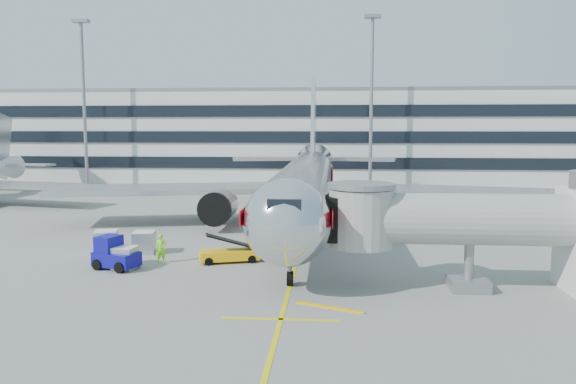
# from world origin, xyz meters

# --- Properties ---
(ground) EXTENTS (180.00, 180.00, 0.00)m
(ground) POSITION_xyz_m (0.00, 0.00, 0.00)
(ground) COLOR gray
(ground) RESTS_ON ground
(lead_in_line) EXTENTS (0.25, 70.00, 0.01)m
(lead_in_line) POSITION_xyz_m (0.00, 10.00, 0.01)
(lead_in_line) COLOR yellow
(lead_in_line) RESTS_ON ground
(stop_bar) EXTENTS (6.00, 0.25, 0.01)m
(stop_bar) POSITION_xyz_m (0.00, -14.00, 0.01)
(stop_bar) COLOR yellow
(stop_bar) RESTS_ON ground
(main_jet) EXTENTS (50.95, 48.70, 16.06)m
(main_jet) POSITION_xyz_m (0.00, 11.72, 4.23)
(main_jet) COLOR silver
(main_jet) RESTS_ON ground
(jet_bridge) EXTENTS (17.80, 4.50, 7.00)m
(jet_bridge) POSITION_xyz_m (12.18, -8.00, 3.87)
(jet_bridge) COLOR silver
(jet_bridge) RESTS_ON ground
(terminal) EXTENTS (150.00, 24.25, 15.60)m
(terminal) POSITION_xyz_m (0.00, 57.95, 7.80)
(terminal) COLOR silver
(terminal) RESTS_ON ground
(light_mast_west) EXTENTS (2.40, 1.20, 25.45)m
(light_mast_west) POSITION_xyz_m (-35.00, 42.00, 14.88)
(light_mast_west) COLOR gray
(light_mast_west) RESTS_ON ground
(light_mast_centre) EXTENTS (2.40, 1.20, 25.45)m
(light_mast_centre) POSITION_xyz_m (8.00, 42.00, 14.88)
(light_mast_centre) COLOR gray
(light_mast_centre) RESTS_ON ground
(belt_loader) EXTENTS (4.46, 2.68, 2.09)m
(belt_loader) POSITION_xyz_m (-4.75, -2.39, 0.59)
(belt_loader) COLOR yellow
(belt_loader) RESTS_ON ground
(baggage_tug) EXTENTS (3.35, 2.68, 2.21)m
(baggage_tug) POSITION_xyz_m (-12.15, -4.83, 0.96)
(baggage_tug) COLOR #0E0C84
(baggage_tug) RESTS_ON ground
(cargo_container_left) EXTENTS (1.82, 1.82, 1.68)m
(cargo_container_left) POSITION_xyz_m (-11.66, -0.18, 0.85)
(cargo_container_left) COLOR #B5B8BD
(cargo_container_left) RESTS_ON ground
(cargo_container_right) EXTENTS (2.04, 2.04, 1.75)m
(cargo_container_right) POSITION_xyz_m (-14.53, -0.44, 0.88)
(cargo_container_right) COLOR #B5B8BD
(cargo_container_right) RESTS_ON ground
(cargo_container_front) EXTENTS (1.60, 1.60, 1.52)m
(cargo_container_front) POSITION_xyz_m (-11.37, -4.86, 0.76)
(cargo_container_front) COLOR #B5B8BD
(cargo_container_front) RESTS_ON ground
(ramp_worker) EXTENTS (0.86, 0.71, 2.03)m
(ramp_worker) POSITION_xyz_m (-9.45, -3.05, 1.01)
(ramp_worker) COLOR #8AFF1A
(ramp_worker) RESTS_ON ground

